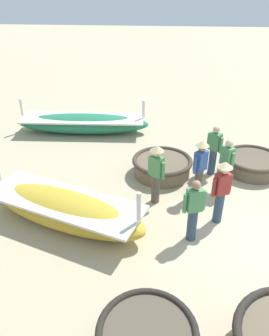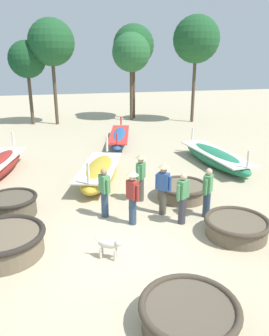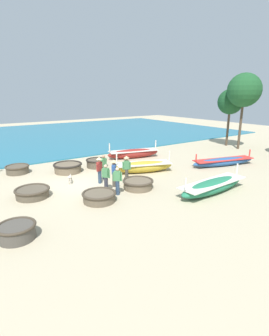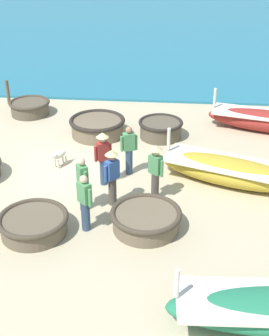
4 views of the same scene
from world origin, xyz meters
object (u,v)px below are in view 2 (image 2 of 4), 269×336
object	(u,v)px
fisherman_standing_left	(183,197)
tree_right_mid	(27,60)
tree_rightmost	(196,40)
fisherman_with_hat	(207,191)
coracle_far_left	(182,190)
coracle_upturned	(12,205)
long_boat_red_hull	(215,157)
tree_left_mid	(134,46)
fisherman_hauling	(133,194)
tree_center	(51,43)
fisherman_by_coracle	(141,174)
fisherman_crouching	(104,191)
coracle_front_left	(5,242)
long_boat_white_hull	(119,137)
coracle_far_right	(237,226)
tree_leftmost	(131,53)
dog	(110,245)
fisherman_standing_right	(163,185)
long_boat_ochre_hull	(100,172)
coracle_tilted	(189,314)

from	to	relation	value
fisherman_standing_left	tree_right_mid	xyz separation A→B (m)	(-4.70, 17.37, 3.74)
tree_right_mid	tree_rightmost	world-z (taller)	tree_rightmost
fisherman_with_hat	coracle_far_left	bearing A→B (deg)	96.39
coracle_upturned	tree_right_mid	xyz separation A→B (m)	(0.20, 15.49, 4.24)
coracle_far_left	long_boat_red_hull	size ratio (longest dim) A/B	0.36
tree_left_mid	tree_right_mid	world-z (taller)	tree_left_mid
fisherman_hauling	tree_center	size ratio (longest dim) A/B	0.23
fisherman_by_coracle	fisherman_crouching	bearing A→B (deg)	-147.88
fisherman_crouching	fisherman_by_coracle	xyz separation A→B (m)	(1.39, 0.87, 0.12)
tree_center	tree_right_mid	bearing A→B (deg)	165.05
fisherman_crouching	coracle_upturned	bearing A→B (deg)	162.89
fisherman_crouching	fisherman_by_coracle	world-z (taller)	fisherman_by_coracle
coracle_front_left	long_boat_white_hull	distance (m)	11.81
coracle_far_left	tree_center	bearing A→B (deg)	103.60
coracle_far_right	tree_leftmost	xyz separation A→B (m)	(1.66, 18.12, 4.80)
coracle_upturned	tree_leftmost	world-z (taller)	tree_leftmost
coracle_upturned	dog	xyz separation A→B (m)	(2.51, -3.11, 0.03)
long_boat_red_hull	fisherman_standing_left	xyz separation A→B (m)	(-3.66, -4.83, 0.46)
coracle_upturned	fisherman_with_hat	xyz separation A→B (m)	(5.80, -1.65, 0.50)
fisherman_crouching	tree_left_mid	xyz separation A→B (m)	(5.38, 17.04, 4.77)
coracle_far_right	tree_leftmost	world-z (taller)	tree_leftmost
fisherman_standing_right	tree_right_mid	xyz separation A→B (m)	(-4.36, 16.63, 3.62)
fisherman_with_hat	tree_center	distance (m)	17.79
long_boat_ochre_hull	tree_left_mid	xyz separation A→B (m)	(5.07, 14.02, 5.20)
fisherman_standing_left	tree_rightmost	xyz separation A→B (m)	(7.22, 15.28, 5.12)
coracle_front_left	tree_rightmost	distance (m)	20.59
coracle_tilted	tree_right_mid	size ratio (longest dim) A/B	0.31
long_boat_ochre_hull	fisherman_with_hat	world-z (taller)	fisherman_with_hat
coracle_front_left	long_boat_red_hull	size ratio (longest dim) A/B	0.39
long_boat_white_hull	tree_right_mid	bearing A→B (deg)	125.03
coracle_far_left	fisherman_with_hat	xyz separation A→B (m)	(0.17, -1.51, 0.54)
coracle_far_left	fisherman_by_coracle	world-z (taller)	fisherman_by_coracle
coracle_far_right	long_boat_red_hull	world-z (taller)	long_boat_red_hull
long_boat_ochre_hull	fisherman_with_hat	bearing A→B (deg)	-54.70
fisherman_hauling	fisherman_standing_left	xyz separation A→B (m)	(1.41, -0.33, -0.12)
coracle_far_right	fisherman_standing_right	distance (m)	2.44
coracle_tilted	fisherman_crouching	world-z (taller)	fisherman_crouching
fisherman_crouching	fisherman_standing_left	size ratio (longest dim) A/B	1.00
coracle_upturned	fisherman_standing_left	bearing A→B (deg)	-20.91
fisherman_standing_left	tree_rightmost	size ratio (longest dim) A/B	0.20
coracle_front_left	fisherman_standing_right	world-z (taller)	fisherman_standing_right
fisherman_hauling	dog	xyz separation A→B (m)	(-0.98, -1.57, -0.59)
coracle_tilted	dog	xyz separation A→B (m)	(-0.97, 2.49, 0.09)
fisherman_standing_right	tree_center	xyz separation A→B (m)	(-2.60, 16.16, 4.75)
coracle_front_left	long_boat_ochre_hull	world-z (taller)	long_boat_ochre_hull
fisherman_by_coracle	tree_center	size ratio (longest dim) A/B	0.23
fisherman_standing_right	dog	distance (m)	2.91
tree_center	tree_rightmost	size ratio (longest dim) A/B	0.96
fisherman_standing_right	tree_left_mid	size ratio (longest dim) A/B	0.23
coracle_front_left	long_boat_red_hull	bearing A→B (deg)	31.59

